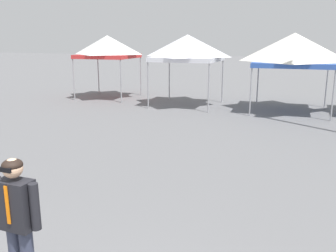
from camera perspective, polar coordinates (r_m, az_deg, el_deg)
canopy_tent_right_of_center at (r=20.00m, az=-9.48°, el=12.17°), size 3.00×3.00×3.32m
canopy_tent_behind_right at (r=17.36m, az=3.06°, el=12.15°), size 3.03×3.03×3.33m
canopy_tent_behind_center at (r=16.67m, az=19.18°, el=11.26°), size 3.42×3.42×3.38m
person_foreground at (r=4.72m, az=-22.52°, el=-13.37°), size 0.65×0.26×1.78m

